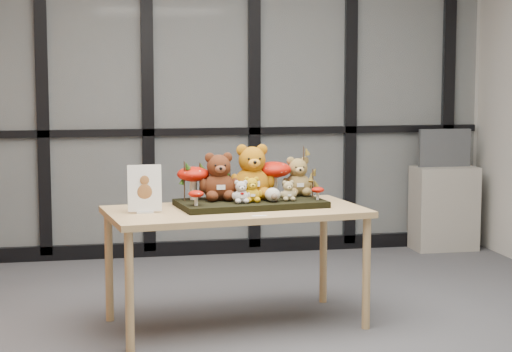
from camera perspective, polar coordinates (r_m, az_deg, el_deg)
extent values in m
plane|color=#4D4D51|center=(5.58, 0.36, -9.85)|extent=(5.00, 5.00, 0.00)
plane|color=#B4B2AA|center=(7.82, -3.41, 5.32)|extent=(5.00, 0.00, 5.00)
plane|color=#B4B2AA|center=(2.96, 10.37, 2.81)|extent=(5.00, 0.00, 5.00)
cube|color=#2D383F|center=(7.79, -3.38, 5.32)|extent=(4.90, 0.02, 2.70)
cube|color=black|center=(7.94, -3.31, -4.40)|extent=(4.90, 0.06, 0.12)
cube|color=black|center=(7.80, -3.36, 2.75)|extent=(4.90, 0.06, 0.06)
cube|color=black|center=(7.71, -13.02, 5.14)|extent=(0.10, 0.06, 2.70)
cube|color=black|center=(7.74, -6.69, 5.27)|extent=(0.10, 0.06, 2.70)
cube|color=black|center=(7.86, -0.11, 5.34)|extent=(0.10, 0.06, 2.70)
cube|color=black|center=(8.07, 5.84, 5.35)|extent=(0.10, 0.06, 2.70)
cube|color=black|center=(8.38, 11.74, 5.29)|extent=(0.10, 0.06, 2.70)
cube|color=tan|center=(5.68, -1.27, -2.22)|extent=(1.64, 0.96, 0.04)
cylinder|color=tan|center=(5.26, -7.80, -7.08)|extent=(0.05, 0.05, 0.69)
cylinder|color=tan|center=(5.91, -9.03, -5.55)|extent=(0.05, 0.05, 0.69)
cylinder|color=tan|center=(5.70, 6.81, -5.97)|extent=(0.05, 0.05, 0.69)
cylinder|color=tan|center=(6.30, 4.17, -4.70)|extent=(0.05, 0.05, 0.69)
cube|color=black|center=(5.76, -0.33, -1.70)|extent=(0.94, 0.55, 0.04)
cube|color=silver|center=(5.56, -6.85, -2.22)|extent=(0.10, 0.06, 0.01)
cube|color=white|center=(5.54, -6.87, -0.74)|extent=(0.20, 0.03, 0.28)
ellipsoid|color=brown|center=(5.53, -6.87, -1.00)|extent=(0.09, 0.01, 0.10)
ellipsoid|color=brown|center=(5.52, -6.88, -0.26)|extent=(0.06, 0.01, 0.06)
cube|color=white|center=(5.40, 0.21, -2.47)|extent=(0.09, 0.03, 0.00)
cube|color=gray|center=(8.25, 11.50, -1.95)|extent=(0.55, 0.32, 0.73)
cube|color=#484B4F|center=(8.21, 11.53, 1.71)|extent=(0.46, 0.05, 0.33)
cube|color=black|center=(8.19, 11.59, 1.70)|extent=(0.41, 0.00, 0.27)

